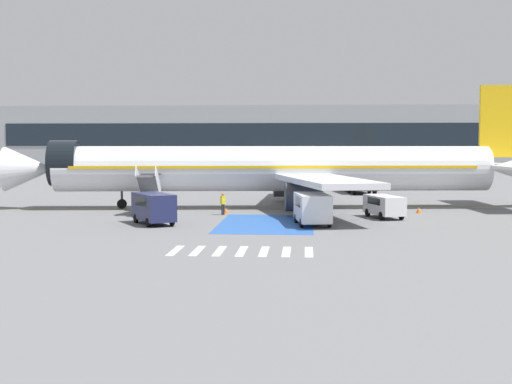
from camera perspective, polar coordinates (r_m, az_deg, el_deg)
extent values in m
plane|color=slate|center=(62.89, 2.67, -1.30)|extent=(600.00, 600.00, 0.00)
cube|color=gold|center=(62.91, 1.40, -1.29)|extent=(81.54, 9.06, 0.01)
cube|color=#2856A8|center=(51.09, 0.81, -2.54)|extent=(6.70, 12.30, 0.01)
cube|color=silver|center=(38.81, -6.47, -4.67)|extent=(0.44, 3.60, 0.01)
cube|color=silver|center=(38.61, -4.71, -4.70)|extent=(0.44, 3.60, 0.01)
cube|color=silver|center=(38.45, -2.94, -4.73)|extent=(0.44, 3.60, 0.01)
cube|color=silver|center=(38.33, -1.15, -4.76)|extent=(0.44, 3.60, 0.01)
cube|color=silver|center=(38.24, 0.65, -4.78)|extent=(0.44, 3.60, 0.01)
cube|color=silver|center=(38.19, 2.45, -4.79)|extent=(0.44, 3.60, 0.01)
cube|color=silver|center=(38.18, 4.26, -4.80)|extent=(0.44, 3.60, 0.01)
cylinder|color=silver|center=(62.68, 1.41, 1.88)|extent=(38.20, 8.02, 3.94)
cone|color=silver|center=(64.86, -17.61, 1.76)|extent=(4.73, 4.31, 3.86)
cylinder|color=black|center=(64.12, -15.07, 2.23)|extent=(2.78, 4.21, 3.98)
cube|color=#EAB214|center=(62.67, 1.41, 2.06)|extent=(35.19, 7.77, 0.24)
cube|color=silver|center=(54.75, 5.44, 0.93)|extent=(8.48, 16.54, 0.44)
cylinder|color=#38383D|center=(55.94, 3.80, -0.39)|extent=(3.09, 2.50, 2.20)
cube|color=silver|center=(71.27, 3.65, 1.66)|extent=(5.22, 16.00, 0.44)
cylinder|color=#38383D|center=(69.93, 2.59, 0.51)|extent=(3.09, 2.50, 2.20)
cube|color=#EAB214|center=(67.37, 19.68, 5.34)|extent=(5.52, 0.95, 6.37)
cube|color=silver|center=(70.66, 18.03, 2.09)|extent=(4.21, 6.65, 0.24)
cylinder|color=#38383D|center=(63.32, -10.69, 0.27)|extent=(0.20, 0.20, 2.67)
cylinder|color=black|center=(63.43, -10.68, -0.94)|extent=(0.87, 0.37, 0.84)
cylinder|color=#38383D|center=(59.86, 3.26, 0.08)|extent=(0.24, 0.24, 2.35)
cylinder|color=black|center=(59.95, 3.26, -1.04)|extent=(1.16, 0.72, 1.10)
cylinder|color=#38383D|center=(65.96, 2.75, 0.45)|extent=(0.24, 0.24, 2.35)
cylinder|color=black|center=(66.04, 2.75, -0.56)|extent=(1.16, 0.72, 1.10)
cube|color=#ADB2BA|center=(58.52, -8.57, -1.05)|extent=(2.71, 5.01, 0.70)
cylinder|color=black|center=(60.32, -9.28, -1.24)|extent=(0.29, 0.72, 0.70)
cylinder|color=black|center=(60.12, -7.51, -1.24)|extent=(0.29, 0.72, 0.70)
cylinder|color=black|center=(57.00, -9.69, -1.56)|extent=(0.29, 0.72, 0.70)
cylinder|color=black|center=(56.79, -7.82, -1.56)|extent=(0.29, 0.72, 0.70)
cube|color=#4C4C51|center=(58.41, -8.59, 0.31)|extent=(1.87, 4.28, 2.24)
cube|color=#4C4C51|center=(60.62, -8.36, 1.45)|extent=(1.76, 1.27, 0.12)
cube|color=silver|center=(58.47, -9.34, 0.78)|extent=(0.55, 4.49, 2.95)
cube|color=silver|center=(58.30, -7.84, 0.78)|extent=(0.55, 4.49, 2.95)
cube|color=#38383D|center=(82.18, 8.18, 0.47)|extent=(3.81, 8.61, 0.60)
cube|color=silver|center=(86.10, 7.55, 0.98)|extent=(2.64, 2.21, 1.60)
cube|color=black|center=(86.98, 7.42, 1.22)|extent=(1.98, 0.36, 0.70)
cylinder|color=#B7BCC4|center=(81.74, 8.25, 1.54)|extent=(3.39, 6.06, 2.50)
cylinder|color=gold|center=(81.74, 8.25, 1.54)|extent=(2.57, 0.76, 2.55)
cylinder|color=black|center=(85.53, 6.82, 0.42)|extent=(0.43, 0.99, 0.96)
cylinder|color=black|center=(86.06, 8.37, 0.43)|extent=(0.43, 0.99, 0.96)
cylinder|color=black|center=(81.48, 7.44, 0.24)|extent=(0.43, 0.99, 0.96)
cylinder|color=black|center=(82.04, 9.06, 0.25)|extent=(0.43, 0.99, 0.96)
cylinder|color=black|center=(79.23, 7.81, 0.13)|extent=(0.43, 0.99, 0.96)
cylinder|color=black|center=(79.81, 9.47, 0.14)|extent=(0.43, 0.99, 0.96)
cube|color=silver|center=(50.20, 4.53, -1.23)|extent=(2.72, 5.00, 1.88)
cube|color=black|center=(50.17, 4.54, -0.75)|extent=(2.46, 2.88, 0.68)
cylinder|color=black|center=(49.00, 5.90, -2.47)|extent=(0.29, 0.66, 0.64)
cylinder|color=black|center=(48.71, 3.67, -2.50)|extent=(0.29, 0.66, 0.64)
cylinder|color=black|center=(51.90, 5.34, -2.10)|extent=(0.29, 0.66, 0.64)
cylinder|color=black|center=(51.62, 3.23, -2.12)|extent=(0.29, 0.66, 0.64)
cube|color=silver|center=(55.45, 10.23, -1.02)|extent=(2.97, 4.54, 1.41)
cube|color=black|center=(55.42, 10.23, -0.70)|extent=(2.41, 2.75, 0.51)
cylinder|color=black|center=(54.68, 11.55, -1.85)|extent=(0.39, 0.67, 0.64)
cylinder|color=black|center=(54.00, 10.01, -1.90)|extent=(0.39, 0.67, 0.64)
cylinder|color=black|center=(57.03, 10.42, -1.59)|extent=(0.39, 0.67, 0.64)
cylinder|color=black|center=(56.38, 8.92, -1.64)|extent=(0.39, 0.67, 0.64)
cube|color=#1E234C|center=(51.03, -8.20, -1.17)|extent=(3.91, 4.79, 1.88)
cube|color=black|center=(50.99, -8.20, -0.71)|extent=(2.91, 3.09, 0.68)
cylinder|color=black|center=(50.12, -6.73, -2.33)|extent=(0.50, 0.65, 0.64)
cylinder|color=black|center=(49.55, -8.63, -2.42)|extent=(0.50, 0.65, 0.64)
cylinder|color=black|center=(52.70, -7.77, -2.03)|extent=(0.50, 0.65, 0.64)
cylinder|color=black|center=(52.16, -9.59, -2.11)|extent=(0.50, 0.65, 0.64)
cylinder|color=black|center=(60.13, 2.59, -1.13)|extent=(0.14, 0.14, 0.87)
cylinder|color=black|center=(60.07, 2.43, -1.13)|extent=(0.14, 0.14, 0.87)
cube|color=yellow|center=(60.03, 2.51, -0.39)|extent=(0.47, 0.35, 0.69)
cube|color=silver|center=(60.03, 2.51, -0.39)|extent=(0.48, 0.37, 0.06)
sphere|color=beige|center=(60.00, 2.51, 0.05)|extent=(0.24, 0.24, 0.24)
cylinder|color=#2D2D33|center=(57.17, -2.60, -1.40)|extent=(0.14, 0.14, 0.86)
cylinder|color=#2D2D33|center=(57.05, -2.72, -1.42)|extent=(0.14, 0.14, 0.86)
cube|color=yellow|center=(57.04, -2.66, -0.64)|extent=(0.43, 0.47, 0.68)
cube|color=silver|center=(57.04, -2.66, -0.64)|extent=(0.45, 0.48, 0.06)
sphere|color=#9E704C|center=(57.01, -2.67, -0.18)|extent=(0.23, 0.23, 0.23)
cone|color=orange|center=(60.00, 12.90, -1.41)|extent=(0.47, 0.47, 0.52)
cylinder|color=white|center=(59.99, 12.90, -1.39)|extent=(0.26, 0.26, 0.06)
cone|color=orange|center=(58.33, -2.42, -1.48)|extent=(0.44, 0.44, 0.48)
cylinder|color=white|center=(58.33, -2.42, -1.46)|extent=(0.24, 0.24, 0.06)
cube|color=#9EA3A8|center=(150.22, -0.07, 4.35)|extent=(106.96, 12.00, 13.17)
cube|color=#19232D|center=(144.19, -0.23, 4.62)|extent=(102.69, 0.10, 4.61)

